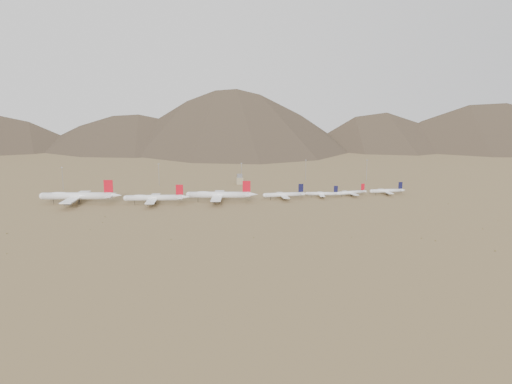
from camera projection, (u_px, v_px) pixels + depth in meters
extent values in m
plane|color=olive|center=(226.00, 207.00, 475.30)|extent=(3000.00, 3000.00, 0.00)
cylinder|color=white|center=(77.00, 196.00, 484.49)|extent=(66.86, 16.97, 6.88)
sphere|color=white|center=(43.00, 196.00, 483.86)|extent=(6.74, 6.74, 6.74)
cone|color=white|center=(116.00, 195.00, 485.10)|extent=(12.79, 7.95, 6.19)
cube|color=white|center=(76.00, 197.00, 484.66)|extent=(19.86, 61.95, 0.86)
cube|color=white|center=(110.00, 195.00, 484.97)|extent=(9.47, 23.84, 0.41)
cube|color=red|center=(108.00, 186.00, 483.27)|extent=(8.65, 1.93, 12.21)
cylinder|color=black|center=(54.00, 202.00, 485.14)|extent=(0.44, 0.44, 4.66)
cylinder|color=black|center=(80.00, 201.00, 487.30)|extent=(0.55, 0.55, 4.66)
cylinder|color=black|center=(78.00, 202.00, 483.92)|extent=(0.55, 0.55, 4.66)
ellipsoid|color=white|center=(59.00, 194.00, 483.81)|extent=(21.85, 8.36, 4.13)
cylinder|color=slate|center=(80.00, 196.00, 496.97)|extent=(7.05, 4.08, 3.10)
cylinder|color=slate|center=(72.00, 201.00, 473.00)|extent=(7.05, 4.08, 3.10)
cylinder|color=slate|center=(84.00, 194.00, 507.76)|extent=(7.05, 4.08, 3.10)
cylinder|color=slate|center=(68.00, 204.00, 462.22)|extent=(7.05, 4.08, 3.10)
cylinder|color=white|center=(154.00, 198.00, 483.77)|extent=(53.99, 11.36, 5.55)
sphere|color=white|center=(126.00, 198.00, 482.09)|extent=(5.44, 5.44, 5.44)
cone|color=white|center=(185.00, 197.00, 485.57)|extent=(10.15, 6.02, 4.99)
cube|color=white|center=(153.00, 199.00, 483.86)|extent=(13.90, 49.87, 0.69)
cube|color=white|center=(181.00, 197.00, 485.27)|extent=(6.84, 19.12, 0.33)
cube|color=red|center=(179.00, 190.00, 483.85)|extent=(6.99, 1.26, 9.85)
cylinder|color=black|center=(135.00, 203.00, 483.47)|extent=(0.36, 0.36, 3.76)
cylinder|color=black|center=(156.00, 202.00, 486.08)|extent=(0.45, 0.45, 3.76)
cylinder|color=black|center=(155.00, 203.00, 483.36)|extent=(0.45, 0.45, 3.76)
ellipsoid|color=white|center=(139.00, 196.00, 482.60)|extent=(17.54, 6.01, 3.33)
cylinder|color=slate|center=(154.00, 198.00, 493.76)|extent=(5.61, 3.07, 2.50)
cylinder|color=slate|center=(152.00, 202.00, 474.47)|extent=(5.61, 3.07, 2.50)
cylinder|color=slate|center=(156.00, 196.00, 502.45)|extent=(5.61, 3.07, 2.50)
cylinder|color=slate|center=(150.00, 204.00, 465.79)|extent=(5.61, 3.07, 2.50)
cylinder|color=white|center=(219.00, 195.00, 494.47)|extent=(59.81, 16.60, 6.16)
sphere|color=white|center=(189.00, 195.00, 494.61)|extent=(6.04, 6.04, 6.04)
cone|color=white|center=(253.00, 194.00, 494.23)|extent=(11.55, 7.36, 5.55)
cube|color=white|center=(218.00, 196.00, 494.65)|extent=(19.05, 55.51, 0.77)
cube|color=white|center=(248.00, 194.00, 494.23)|extent=(8.95, 21.40, 0.37)
cube|color=red|center=(247.00, 186.00, 492.73)|extent=(7.73, 1.91, 10.94)
cylinder|color=black|center=(198.00, 200.00, 495.55)|extent=(0.40, 0.40, 4.18)
cylinder|color=black|center=(220.00, 200.00, 496.96)|extent=(0.50, 0.50, 4.18)
cylinder|color=black|center=(220.00, 200.00, 493.93)|extent=(0.50, 0.50, 4.18)
ellipsoid|color=white|center=(203.00, 193.00, 494.22)|extent=(19.61, 7.92, 3.70)
cylinder|color=slate|center=(219.00, 195.00, 505.68)|extent=(6.36, 3.78, 2.77)
cylinder|color=slate|center=(217.00, 199.00, 484.20)|extent=(6.36, 3.78, 2.77)
cylinder|color=slate|center=(219.00, 193.00, 515.35)|extent=(6.36, 3.78, 2.77)
cylinder|color=slate|center=(216.00, 202.00, 474.54)|extent=(6.36, 3.78, 2.77)
cylinder|color=white|center=(284.00, 195.00, 506.90)|extent=(39.20, 4.62, 4.25)
sphere|color=white|center=(265.00, 195.00, 503.42)|extent=(4.17, 4.17, 4.17)
cone|color=white|center=(304.00, 194.00, 510.74)|extent=(7.08, 3.89, 3.83)
cube|color=white|center=(283.00, 195.00, 506.88)|extent=(6.58, 33.62, 0.53)
cube|color=white|center=(302.00, 194.00, 510.16)|extent=(3.65, 12.79, 0.26)
cube|color=#111134|center=(301.00, 188.00, 508.91)|extent=(5.09, 0.43, 8.39)
cylinder|color=black|center=(270.00, 199.00, 505.14)|extent=(0.45, 0.45, 2.91)
cylinder|color=black|center=(284.00, 198.00, 508.74)|extent=(0.56, 0.56, 2.91)
cylinder|color=black|center=(285.00, 198.00, 506.69)|extent=(0.56, 0.56, 2.91)
cylinder|color=slate|center=(281.00, 194.00, 516.16)|extent=(3.93, 1.95, 1.91)
cylinder|color=slate|center=(285.00, 198.00, 498.01)|extent=(3.93, 1.95, 1.91)
cylinder|color=white|center=(322.00, 194.00, 517.00)|extent=(31.25, 9.17, 3.38)
sphere|color=white|center=(307.00, 194.00, 517.24)|extent=(3.32, 3.32, 3.32)
cone|color=white|center=(339.00, 193.00, 516.68)|extent=(6.08, 4.04, 3.05)
cube|color=white|center=(321.00, 194.00, 517.10)|extent=(9.91, 27.18, 0.42)
cube|color=white|center=(336.00, 193.00, 516.70)|extent=(4.66, 10.50, 0.20)
cube|color=#111134|center=(336.00, 189.00, 515.82)|extent=(4.04, 1.06, 6.68)
cylinder|color=black|center=(311.00, 196.00, 517.71)|extent=(0.36, 0.36, 2.32)
cylinder|color=black|center=(322.00, 196.00, 518.36)|extent=(0.45, 0.45, 2.32)
cylinder|color=black|center=(322.00, 197.00, 516.70)|extent=(0.45, 0.45, 2.32)
cylinder|color=slate|center=(320.00, 194.00, 524.61)|extent=(3.35, 2.08, 1.52)
cylinder|color=slate|center=(322.00, 196.00, 509.92)|extent=(3.35, 2.08, 1.52)
cylinder|color=white|center=(351.00, 192.00, 523.05)|extent=(31.66, 9.62, 3.43)
sphere|color=white|center=(338.00, 194.00, 517.41)|extent=(3.36, 3.36, 3.36)
cone|color=white|center=(365.00, 191.00, 529.32)|extent=(6.19, 4.15, 3.09)
cube|color=white|center=(350.00, 193.00, 522.93)|extent=(10.32, 27.55, 0.43)
cube|color=white|center=(363.00, 191.00, 528.41)|extent=(4.83, 10.65, 0.21)
cube|color=red|center=(363.00, 187.00, 527.28)|extent=(4.09, 1.12, 6.77)
cylinder|color=black|center=(342.00, 196.00, 519.65)|extent=(0.36, 0.36, 2.35)
cylinder|color=black|center=(351.00, 195.00, 524.61)|extent=(0.45, 0.45, 2.35)
cylinder|color=black|center=(352.00, 195.00, 523.04)|extent=(0.45, 0.45, 2.35)
cylinder|color=slate|center=(346.00, 193.00, 530.02)|extent=(3.40, 2.14, 1.54)
cylinder|color=slate|center=(354.00, 195.00, 516.15)|extent=(3.40, 2.14, 1.54)
cylinder|color=white|center=(386.00, 191.00, 531.19)|extent=(33.74, 4.33, 3.66)
sphere|color=white|center=(371.00, 191.00, 528.67)|extent=(3.58, 3.58, 3.58)
cone|color=white|center=(403.00, 190.00, 533.95)|extent=(6.13, 3.41, 3.29)
cube|color=white|center=(386.00, 191.00, 531.19)|extent=(5.96, 28.97, 0.46)
cube|color=white|center=(401.00, 190.00, 533.53)|extent=(3.25, 11.03, 0.22)
cube|color=#111134|center=(400.00, 185.00, 532.47)|extent=(4.38, 0.42, 7.22)
cylinder|color=black|center=(376.00, 194.00, 530.01)|extent=(0.38, 0.38, 2.50)
cylinder|color=black|center=(387.00, 193.00, 532.76)|extent=(0.48, 0.48, 2.50)
cylinder|color=black|center=(387.00, 194.00, 530.98)|extent=(0.48, 0.48, 2.50)
cylinder|color=slate|center=(383.00, 191.00, 539.21)|extent=(3.40, 1.71, 1.65)
cylinder|color=slate|center=(389.00, 194.00, 523.52)|extent=(3.40, 1.71, 1.65)
cube|color=gray|center=(240.00, 181.00, 595.67)|extent=(8.00, 8.00, 8.00)
cube|color=slate|center=(240.00, 176.00, 594.53)|extent=(6.00, 6.00, 4.00)
cylinder|color=gray|center=(63.00, 179.00, 557.90)|extent=(0.50, 0.50, 25.00)
cube|color=gray|center=(62.00, 167.00, 555.47)|extent=(2.00, 0.60, 0.80)
cylinder|color=gray|center=(159.00, 175.00, 586.95)|extent=(0.50, 0.50, 25.00)
cube|color=gray|center=(158.00, 164.00, 584.52)|extent=(2.00, 0.60, 0.80)
cylinder|color=gray|center=(242.00, 174.00, 592.75)|extent=(0.50, 0.50, 25.00)
cube|color=gray|center=(241.00, 163.00, 590.32)|extent=(2.00, 0.60, 0.80)
cylinder|color=gray|center=(306.00, 170.00, 621.19)|extent=(0.50, 0.50, 25.00)
cube|color=gray|center=(306.00, 160.00, 618.76)|extent=(2.00, 0.60, 0.80)
cylinder|color=gray|center=(367.00, 170.00, 621.01)|extent=(0.50, 0.50, 25.00)
cube|color=gray|center=(367.00, 160.00, 618.58)|extent=(2.00, 0.60, 0.80)
ellipsoid|color=brown|center=(421.00, 238.00, 368.25)|extent=(0.92, 0.92, 0.73)
ellipsoid|color=brown|center=(338.00, 231.00, 389.25)|extent=(0.66, 0.66, 0.41)
ellipsoid|color=brown|center=(254.00, 237.00, 370.87)|extent=(1.02, 1.02, 0.60)
ellipsoid|color=brown|center=(105.00, 216.00, 434.85)|extent=(0.93, 0.93, 0.65)
ellipsoid|color=brown|center=(495.00, 251.00, 338.18)|extent=(1.10, 1.10, 0.90)
ellipsoid|color=brown|center=(498.00, 220.00, 422.27)|extent=(0.57, 0.57, 0.41)
ellipsoid|color=brown|center=(307.00, 228.00, 398.11)|extent=(0.58, 0.58, 0.31)
ellipsoid|color=brown|center=(103.00, 222.00, 414.24)|extent=(0.73, 0.73, 0.60)
ellipsoid|color=brown|center=(171.00, 239.00, 365.62)|extent=(0.88, 0.88, 0.48)
ellipsoid|color=brown|center=(247.00, 213.00, 449.65)|extent=(0.77, 0.77, 0.39)
ellipsoid|color=brown|center=(352.00, 238.00, 370.31)|extent=(0.64, 0.64, 0.54)
ellipsoid|color=brown|center=(435.00, 241.00, 362.00)|extent=(0.92, 0.92, 0.82)
ellipsoid|color=brown|center=(448.00, 204.00, 486.34)|extent=(1.06, 1.06, 0.60)
ellipsoid|color=brown|center=(7.00, 254.00, 332.56)|extent=(0.80, 0.80, 0.54)
ellipsoid|color=brown|center=(483.00, 229.00, 394.54)|extent=(0.95, 0.95, 0.69)
ellipsoid|color=brown|center=(7.00, 233.00, 381.01)|extent=(1.08, 1.08, 0.81)
ellipsoid|color=brown|center=(90.00, 229.00, 392.85)|extent=(0.68, 0.68, 0.44)
ellipsoid|color=brown|center=(428.00, 219.00, 425.08)|extent=(0.78, 0.78, 0.41)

